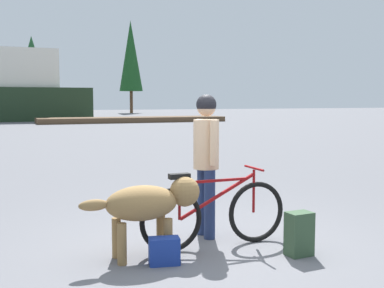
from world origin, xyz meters
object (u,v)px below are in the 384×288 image
object	(u,v)px
dog	(149,204)
handbag_pannier	(164,251)
backpack	(299,234)
person_cyclist	(206,151)
bicycle	(214,214)

from	to	relation	value
dog	handbag_pannier	xyz separation A→B (m)	(0.07, -0.28, -0.45)
backpack	handbag_pannier	world-z (taller)	backpack
person_cyclist	dog	size ratio (longest dim) A/B	1.33
person_cyclist	handbag_pannier	xyz separation A→B (m)	(-0.83, -0.79, -0.95)
bicycle	backpack	world-z (taller)	bicycle
bicycle	handbag_pannier	world-z (taller)	bicycle
bicycle	dog	xyz separation A→B (m)	(-0.81, -0.06, 0.20)
dog	handbag_pannier	world-z (taller)	dog
bicycle	person_cyclist	size ratio (longest dim) A/B	1.02
bicycle	dog	world-z (taller)	bicycle
bicycle	handbag_pannier	size ratio (longest dim) A/B	5.75
bicycle	handbag_pannier	bearing A→B (deg)	-155.21
backpack	dog	bearing A→B (deg)	159.99
person_cyclist	dog	world-z (taller)	person_cyclist
handbag_pannier	person_cyclist	bearing A→B (deg)	43.63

